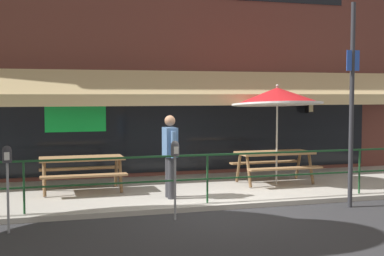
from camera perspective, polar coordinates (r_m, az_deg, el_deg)
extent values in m
plane|color=#2D2D30|center=(10.39, 2.17, -8.83)|extent=(120.00, 120.00, 0.00)
cube|color=#ADA89E|center=(12.26, -0.86, -6.67)|extent=(15.00, 4.00, 0.10)
cube|color=brown|center=(14.32, -3.36, 9.87)|extent=(15.00, 0.50, 7.60)
cube|color=black|center=(14.01, -3.08, -0.02)|extent=(12.00, 0.02, 2.30)
cube|color=#19D84C|center=(13.63, -12.30, 1.06)|extent=(1.50, 0.02, 0.70)
cube|color=tan|center=(13.46, -2.56, 4.73)|extent=(13.80, 0.92, 0.70)
cube|color=tan|center=(12.97, -2.00, 3.00)|extent=(13.80, 0.08, 0.28)
cube|color=black|center=(15.37, 12.17, 2.76)|extent=(0.04, 0.28, 0.04)
cube|color=black|center=(15.25, 12.42, 2.08)|extent=(0.18, 0.18, 0.28)
cube|color=beige|center=(15.25, 12.42, 2.08)|extent=(0.13, 0.19, 0.20)
cylinder|color=#194723|center=(10.05, -17.49, -6.10)|extent=(0.04, 0.04, 0.95)
cylinder|color=#194723|center=(10.57, 1.65, -5.45)|extent=(0.04, 0.04, 0.95)
cylinder|color=#194723|center=(12.09, 17.42, -4.46)|extent=(0.04, 0.04, 0.95)
cube|color=#194723|center=(10.50, 1.66, -2.89)|extent=(13.80, 0.04, 0.04)
cube|color=#194723|center=(10.57, 1.65, -5.45)|extent=(13.80, 0.03, 0.03)
cube|color=#997047|center=(11.93, -11.69, -3.19)|extent=(1.80, 0.80, 0.05)
cube|color=#997047|center=(11.40, -11.41, -5.03)|extent=(1.80, 0.26, 0.04)
cube|color=#997047|center=(12.55, -11.90, -4.24)|extent=(1.80, 0.26, 0.04)
cylinder|color=brown|center=(11.77, -7.63, -5.06)|extent=(0.07, 0.30, 0.73)
cylinder|color=brown|center=(12.39, -8.09, -4.63)|extent=(0.07, 0.30, 0.73)
cylinder|color=brown|center=(11.63, -15.47, -5.27)|extent=(0.07, 0.30, 0.73)
cylinder|color=brown|center=(12.26, -15.53, -4.81)|extent=(0.07, 0.30, 0.73)
cube|color=#997047|center=(12.95, 8.81, -2.63)|extent=(1.80, 0.80, 0.05)
cube|color=#997047|center=(12.47, 9.94, -4.27)|extent=(1.80, 0.26, 0.04)
cube|color=#997047|center=(13.51, 7.74, -3.64)|extent=(1.80, 0.26, 0.04)
cylinder|color=brown|center=(13.08, 12.57, -4.24)|extent=(0.07, 0.30, 0.73)
cylinder|color=brown|center=(13.63, 11.26, -3.90)|extent=(0.07, 0.30, 0.73)
cylinder|color=brown|center=(12.38, 6.08, -4.62)|extent=(0.07, 0.30, 0.73)
cylinder|color=brown|center=(12.97, 4.98, -4.23)|extent=(0.07, 0.30, 0.73)
cylinder|color=#B7B2A8|center=(12.81, 9.04, -0.85)|extent=(0.04, 0.04, 2.30)
cone|color=red|center=(12.77, 9.08, 3.40)|extent=(2.10, 2.12, 0.54)
cylinder|color=white|center=(12.78, 9.07, 2.55)|extent=(2.14, 2.14, 0.18)
sphere|color=#B7B2A8|center=(12.78, 9.09, 4.48)|extent=(0.07, 0.07, 0.07)
cylinder|color=#333338|center=(10.97, -2.22, -5.36)|extent=(0.15, 0.15, 0.86)
cylinder|color=#333338|center=(11.16, -2.49, -5.20)|extent=(0.15, 0.15, 0.86)
cube|color=#4C709E|center=(10.97, -2.36, -1.51)|extent=(0.25, 0.40, 0.60)
cylinder|color=#4C709E|center=(10.72, -2.00, -1.79)|extent=(0.10, 0.10, 0.54)
cylinder|color=#4C709E|center=(11.22, -2.71, -1.55)|extent=(0.10, 0.10, 0.54)
sphere|color=#9E7051|center=(10.94, -2.37, 0.79)|extent=(0.22, 0.22, 0.22)
cylinder|color=gray|center=(9.16, -19.04, -7.07)|extent=(0.04, 0.04, 1.15)
cylinder|color=#2D2D33|center=(9.06, -19.13, -2.87)|extent=(0.15, 0.15, 0.20)
sphere|color=#2D2D33|center=(9.05, -19.14, -2.24)|extent=(0.14, 0.14, 0.14)
cube|color=silver|center=(8.98, -19.15, -2.86)|extent=(0.08, 0.01, 0.13)
cylinder|color=gray|center=(9.56, -1.82, -6.42)|extent=(0.04, 0.04, 1.15)
cylinder|color=#4C4C51|center=(9.46, -1.82, -2.40)|extent=(0.15, 0.15, 0.20)
sphere|color=#4C4C51|center=(9.45, -1.82, -1.79)|extent=(0.14, 0.14, 0.14)
cube|color=silver|center=(9.38, -1.70, -2.38)|extent=(0.08, 0.01, 0.13)
cylinder|color=#2D2D33|center=(10.95, 16.66, 2.28)|extent=(0.09, 0.09, 4.03)
cube|color=blue|center=(10.95, 16.80, 6.91)|extent=(0.28, 0.02, 0.40)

